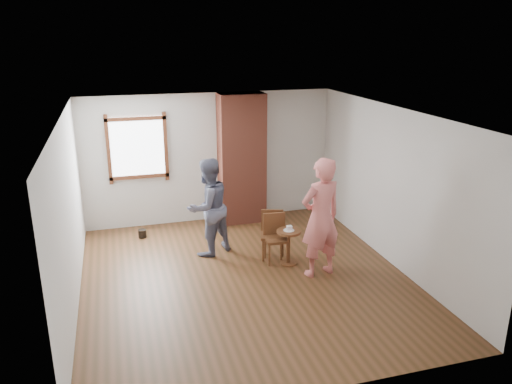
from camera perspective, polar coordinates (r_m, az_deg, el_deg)
ground at (r=8.01m, az=-1.22°, el=-9.81°), size 5.50×5.50×0.00m
room_shell at (r=7.90m, az=-2.84°, el=3.85°), size 5.04×5.52×2.62m
brick_chimney at (r=9.96m, az=-1.65°, el=3.79°), size 0.90×0.50×2.60m
stoneware_crock at (r=10.06m, az=-4.81°, el=-2.55°), size 0.46×0.46×0.44m
dark_pot at (r=9.71m, az=-12.86°, el=-4.65°), size 0.17×0.17×0.15m
dining_chair_left at (r=8.44m, az=2.22°, el=-4.91°), size 0.41×0.41×0.81m
dining_chair_right at (r=8.58m, az=1.87°, el=-4.51°), size 0.48×0.48×0.81m
side_table at (r=8.32m, az=3.74°, el=-5.66°), size 0.40×0.40×0.60m
cake_plate at (r=8.25m, az=3.77°, el=-4.38°), size 0.18×0.18×0.01m
cake_slice at (r=8.24m, az=3.84°, el=-4.15°), size 0.08×0.07×0.06m
man at (r=8.58m, az=-5.50°, el=-1.73°), size 1.04×0.97×1.71m
person_pink at (r=7.82m, az=7.40°, el=-2.93°), size 0.78×0.60×1.93m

